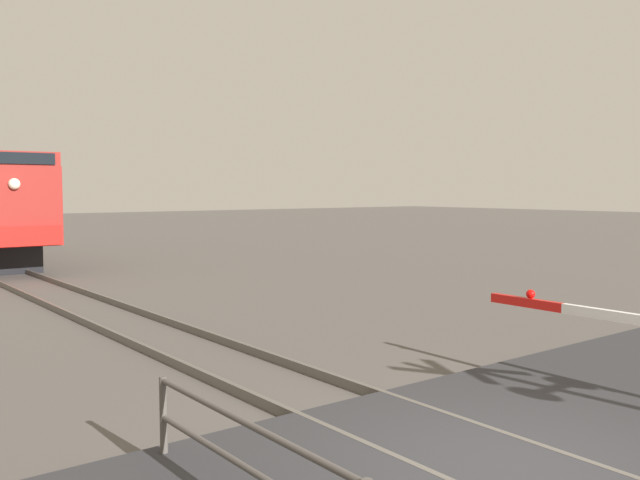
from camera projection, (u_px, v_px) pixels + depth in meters
rail_track_right at (562, 459)px, 7.08m from camera, size 0.08×80.00×0.15m
road_surface at (520, 477)px, 6.64m from camera, size 36.00×5.48×0.15m
guard_railing at (243, 454)px, 5.78m from camera, size 0.08×3.24×0.95m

